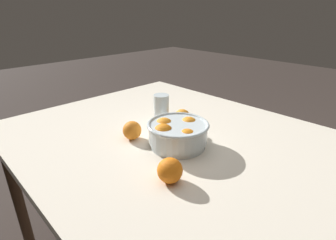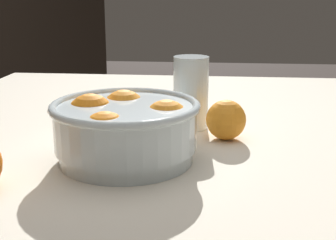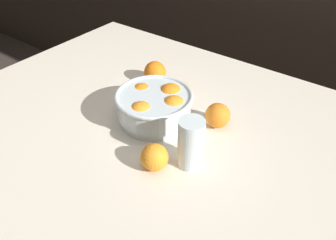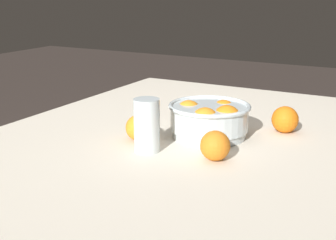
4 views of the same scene
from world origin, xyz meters
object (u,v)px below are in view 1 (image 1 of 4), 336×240
Objects in this scene: juice_glass at (161,111)px; orange_loose_front at (170,170)px; fruit_bowl at (177,133)px; orange_loose_near_bowl at (182,117)px; orange_loose_aside at (132,130)px.

orange_loose_front is (-0.32, 0.26, -0.02)m from juice_glass.
juice_glass is at bearing -26.51° from fruit_bowl.
fruit_bowl reaches higher than orange_loose_near_bowl.
orange_loose_aside is (-0.02, 0.18, -0.03)m from juice_glass.
fruit_bowl is 0.20m from orange_loose_near_bowl.
fruit_bowl is 0.22m from orange_loose_front.
juice_glass is 0.09m from orange_loose_near_bowl.
orange_loose_front is 0.31m from orange_loose_aside.
orange_loose_near_bowl is 0.24m from orange_loose_aside.
orange_loose_near_bowl is at bearing -134.25° from juice_glass.
fruit_bowl is at bearing -152.11° from orange_loose_aside.
orange_loose_aside is at bearing 97.32° from juice_glass.
orange_loose_near_bowl is at bearing -52.55° from fruit_bowl.
juice_glass is 1.78× the size of orange_loose_front.
orange_loose_aside is (0.04, 0.24, 0.00)m from orange_loose_near_bowl.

